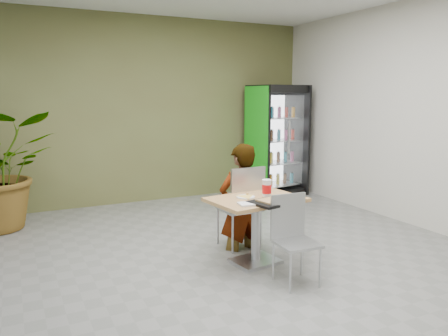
{
  "coord_description": "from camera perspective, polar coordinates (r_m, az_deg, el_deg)",
  "views": [
    {
      "loc": [
        -2.14,
        -3.93,
        1.86
      ],
      "look_at": [
        0.12,
        0.7,
        1.0
      ],
      "focal_mm": 35.0,
      "sensor_mm": 36.0,
      "label": 1
    }
  ],
  "objects": [
    {
      "name": "ground",
      "position": [
        4.85,
        2.47,
        -13.11
      ],
      "size": [
        7.0,
        7.0,
        0.0
      ],
      "primitive_type": "plane",
      "color": "slate",
      "rests_on": "ground"
    },
    {
      "name": "room_envelope",
      "position": [
        4.48,
        2.62,
        6.13
      ],
      "size": [
        6.0,
        7.0,
        3.2
      ],
      "primitive_type": null,
      "color": "beige",
      "rests_on": "ground"
    },
    {
      "name": "dining_table",
      "position": [
        4.86,
        4.19,
        -6.37
      ],
      "size": [
        1.08,
        0.82,
        0.75
      ],
      "rotation": [
        0.0,
        0.0,
        0.13
      ],
      "color": "tan",
      "rests_on": "ground"
    },
    {
      "name": "chair_far",
      "position": [
        5.27,
        2.56,
        -4.35
      ],
      "size": [
        0.47,
        0.47,
        1.03
      ],
      "rotation": [
        0.0,
        0.0,
        3.17
      ],
      "color": "#ACAEB1",
      "rests_on": "ground"
    },
    {
      "name": "chair_near",
      "position": [
        4.47,
        8.9,
        -8.16
      ],
      "size": [
        0.41,
        0.42,
        0.88
      ],
      "rotation": [
        0.0,
        0.0,
        -0.07
      ],
      "color": "#ACAEB1",
      "rests_on": "ground"
    },
    {
      "name": "seated_woman",
      "position": [
        5.35,
        2.22,
        -5.3
      ],
      "size": [
        0.6,
        0.4,
        1.59
      ],
      "primitive_type": "imported",
      "rotation": [
        0.0,
        0.0,
        3.17
      ],
      "color": "black",
      "rests_on": "ground"
    },
    {
      "name": "pizza_plate",
      "position": [
        4.81,
        2.85,
        -3.68
      ],
      "size": [
        0.28,
        0.28,
        0.03
      ],
      "color": "silver",
      "rests_on": "dining_table"
    },
    {
      "name": "soda_cup",
      "position": [
        4.88,
        5.6,
        -2.64
      ],
      "size": [
        0.11,
        0.11,
        0.19
      ],
      "color": "silver",
      "rests_on": "dining_table"
    },
    {
      "name": "napkin_stack",
      "position": [
        4.49,
        2.99,
        -4.72
      ],
      "size": [
        0.18,
        0.18,
        0.02
      ],
      "primitive_type": "cube",
      "rotation": [
        0.0,
        0.0,
        -0.14
      ],
      "color": "silver",
      "rests_on": "dining_table"
    },
    {
      "name": "cafeteria_tray",
      "position": [
        4.59,
        6.52,
        -4.42
      ],
      "size": [
        0.54,
        0.44,
        0.03
      ],
      "primitive_type": "cube",
      "rotation": [
        0.0,
        0.0,
        0.21
      ],
      "color": "black",
      "rests_on": "dining_table"
    },
    {
      "name": "beverage_fridge",
      "position": [
        8.26,
        6.95,
        3.59
      ],
      "size": [
        1.01,
        0.82,
        2.04
      ],
      "rotation": [
        0.0,
        0.0,
        0.12
      ],
      "color": "black",
      "rests_on": "ground"
    }
  ]
}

